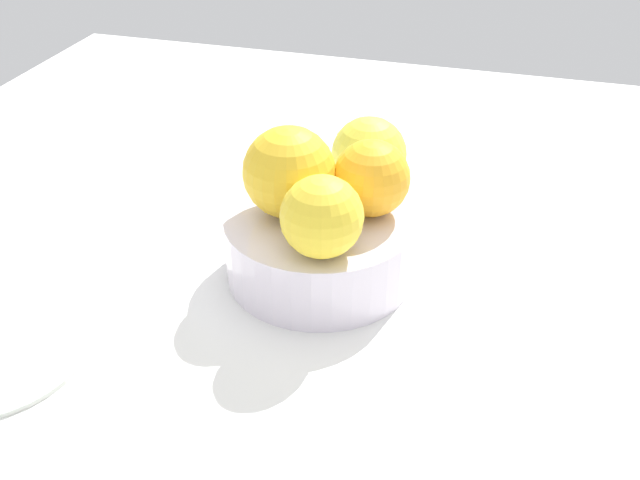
{
  "coord_description": "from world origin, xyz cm",
  "views": [
    {
      "loc": [
        -50.17,
        -14.39,
        37.71
      ],
      "look_at": [
        0.0,
        0.0,
        3.47
      ],
      "focal_mm": 40.89,
      "sensor_mm": 36.0,
      "label": 1
    }
  ],
  "objects_px": {
    "orange_in_bowl_1": "(288,174)",
    "orange_in_bowl_2": "(322,217)",
    "orange_loose_0": "(369,154)",
    "fruit_bowl": "(320,247)",
    "orange_in_bowl_0": "(371,178)"
  },
  "relations": [
    {
      "from": "orange_in_bowl_1",
      "to": "fruit_bowl",
      "type": "bearing_deg",
      "value": -84.94
    },
    {
      "from": "orange_in_bowl_1",
      "to": "orange_in_bowl_2",
      "type": "relative_size",
      "value": 1.19
    },
    {
      "from": "orange_in_bowl_0",
      "to": "orange_in_bowl_2",
      "type": "distance_m",
      "value": 0.07
    },
    {
      "from": "orange_loose_0",
      "to": "fruit_bowl",
      "type": "bearing_deg",
      "value": 177.9
    },
    {
      "from": "orange_in_bowl_2",
      "to": "orange_in_bowl_1",
      "type": "bearing_deg",
      "value": 41.47
    },
    {
      "from": "orange_in_bowl_2",
      "to": "orange_loose_0",
      "type": "bearing_deg",
      "value": 2.63
    },
    {
      "from": "orange_in_bowl_0",
      "to": "fruit_bowl",
      "type": "bearing_deg",
      "value": 117.47
    },
    {
      "from": "fruit_bowl",
      "to": "orange_in_bowl_2",
      "type": "bearing_deg",
      "value": -162.51
    },
    {
      "from": "fruit_bowl",
      "to": "orange_in_bowl_0",
      "type": "relative_size",
      "value": 2.52
    },
    {
      "from": "fruit_bowl",
      "to": "orange_in_bowl_2",
      "type": "distance_m",
      "value": 0.08
    },
    {
      "from": "fruit_bowl",
      "to": "orange_in_bowl_1",
      "type": "bearing_deg",
      "value": 95.06
    },
    {
      "from": "orange_in_bowl_0",
      "to": "orange_in_bowl_1",
      "type": "xyz_separation_m",
      "value": [
        -0.02,
        0.06,
        0.01
      ]
    },
    {
      "from": "orange_in_bowl_0",
      "to": "orange_in_bowl_2",
      "type": "height_order",
      "value": "same"
    },
    {
      "from": "fruit_bowl",
      "to": "orange_loose_0",
      "type": "bearing_deg",
      "value": -2.1
    },
    {
      "from": "fruit_bowl",
      "to": "orange_loose_0",
      "type": "height_order",
      "value": "orange_loose_0"
    }
  ]
}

